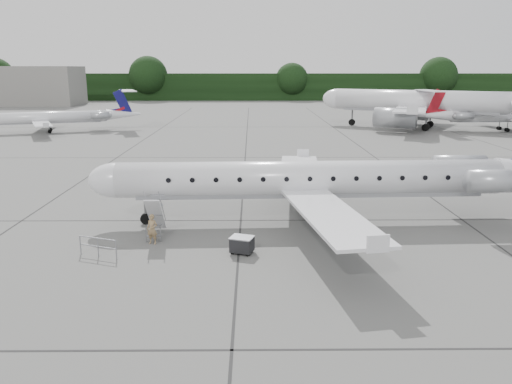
{
  "coord_description": "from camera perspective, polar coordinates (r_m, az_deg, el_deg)",
  "views": [
    {
      "loc": [
        -4.3,
        -24.55,
        9.44
      ],
      "look_at": [
        -4.04,
        4.21,
        2.3
      ],
      "focal_mm": 35.0,
      "sensor_mm": 36.0,
      "label": 1
    }
  ],
  "objects": [
    {
      "name": "terminal_building",
      "position": [
        149.8,
        -27.04,
        10.76
      ],
      "size": [
        40.0,
        14.0,
        10.0
      ],
      "primitive_type": "cube",
      "color": "slate",
      "rests_on": "ground"
    },
    {
      "name": "bg_regional_left",
      "position": [
        82.36,
        -23.26,
        8.42
      ],
      "size": [
        28.01,
        23.86,
        6.23
      ],
      "primitive_type": null,
      "rotation": [
        0.0,
        0.0,
        0.33
      ],
      "color": "silver",
      "rests_on": "ground"
    },
    {
      "name": "treeline",
      "position": [
        154.71,
        1.1,
        11.92
      ],
      "size": [
        260.0,
        4.0,
        8.0
      ],
      "primitive_type": "cube",
      "color": "black",
      "rests_on": "ground"
    },
    {
      "name": "passenger",
      "position": [
        28.1,
        -11.77,
        -4.18
      ],
      "size": [
        0.7,
        0.55,
        1.68
      ],
      "primitive_type": "imported",
      "rotation": [
        0.0,
        0.0,
        -0.26
      ],
      "color": "olive",
      "rests_on": "ground"
    },
    {
      "name": "ground",
      "position": [
        26.65,
        8.88,
        -6.98
      ],
      "size": [
        320.0,
        320.0,
        0.0
      ],
      "primitive_type": "plane",
      "color": "#5F5F5D",
      "rests_on": "ground"
    },
    {
      "name": "airstair",
      "position": [
        29.24,
        -11.41,
        -2.67
      ],
      "size": [
        0.94,
        2.39,
        2.44
      ],
      "primitive_type": null,
      "rotation": [
        0.0,
        0.0,
        0.04
      ],
      "color": "silver",
      "rests_on": "ground"
    },
    {
      "name": "main_regional_jet",
      "position": [
        30.89,
        6.23,
        3.51
      ],
      "size": [
        31.16,
        22.99,
        7.79
      ],
      "primitive_type": null,
      "rotation": [
        0.0,
        0.0,
        0.04
      ],
      "color": "silver",
      "rests_on": "ground"
    },
    {
      "name": "bg_regional_right",
      "position": [
        87.45,
        27.09,
        8.33
      ],
      "size": [
        25.16,
        18.8,
        6.34
      ],
      "primitive_type": null,
      "rotation": [
        0.0,
        0.0,
        3.2
      ],
      "color": "silver",
      "rests_on": "ground"
    },
    {
      "name": "safety_railing",
      "position": [
        27.02,
        -17.61,
        -6.06
      ],
      "size": [
        2.09,
        0.84,
        1.0
      ],
      "primitive_type": null,
      "rotation": [
        0.0,
        0.0,
        -0.36
      ],
      "color": "gray",
      "rests_on": "ground"
    },
    {
      "name": "bg_narrowbody",
      "position": [
        84.64,
        18.18,
        11.0
      ],
      "size": [
        41.34,
        37.16,
        12.19
      ],
      "primitive_type": null,
      "rotation": [
        0.0,
        0.0,
        -0.47
      ],
      "color": "silver",
      "rests_on": "ground"
    },
    {
      "name": "baggage_cart",
      "position": [
        26.25,
        -1.62,
        -6.02
      ],
      "size": [
        1.34,
        1.21,
        0.96
      ],
      "primitive_type": null,
      "rotation": [
        0.0,
        0.0,
        -0.33
      ],
      "color": "black",
      "rests_on": "ground"
    }
  ]
}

